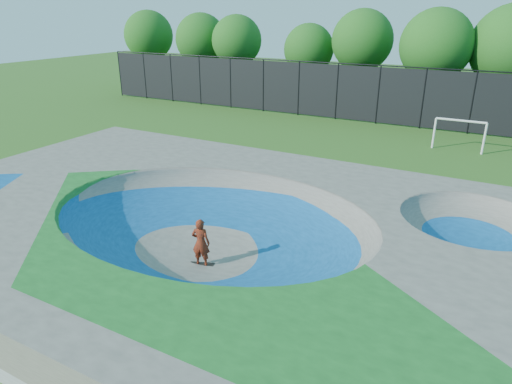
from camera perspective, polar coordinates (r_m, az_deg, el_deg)
ground at (r=15.42m, az=-5.57°, el=-7.41°), size 120.00×120.00×0.00m
skate_deck at (r=15.07m, az=-5.67°, el=-4.92°), size 22.00×14.00×1.50m
skater at (r=14.30m, az=-6.91°, el=-6.32°), size 0.66×0.51×1.60m
skateboard at (r=14.67m, az=-6.77°, el=-8.99°), size 0.81×0.48×0.05m
soccer_goal at (r=28.29m, az=24.11°, el=7.15°), size 2.76×0.12×1.82m
fence at (r=33.42m, az=15.05°, el=11.77°), size 48.09×0.09×4.04m
treeline at (r=37.84m, az=18.28°, el=17.08°), size 52.18×6.89×8.37m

